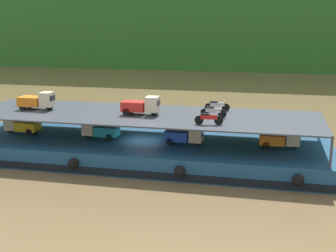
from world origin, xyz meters
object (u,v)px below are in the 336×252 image
mini_truck_lower_mid (185,135)px  mini_truck_upper_mid (141,106)px  mini_truck_upper_stern (37,101)px  motorcycle_upper_centre (213,111)px  motorcycle_upper_stbd (217,106)px  motorcycle_upper_port (209,118)px  mini_truck_lower_fore (280,139)px  cargo_barge (143,150)px  mini_truck_lower_stern (22,125)px  mini_truck_lower_aft (100,130)px

mini_truck_lower_mid → mini_truck_upper_mid: size_ratio=1.01×
mini_truck_upper_stern → motorcycle_upper_centre: size_ratio=1.45×
mini_truck_upper_mid → motorcycle_upper_stbd: (5.22, 2.55, -0.26)m
mini_truck_lower_mid → motorcycle_upper_port: size_ratio=1.47×
mini_truck_lower_fore → motorcycle_upper_port: (-4.75, -2.39, 1.74)m
cargo_barge → mini_truck_lower_stern: 10.00m
mini_truck_lower_aft → mini_truck_upper_mid: 3.84m
mini_truck_upper_stern → cargo_barge: bearing=0.5°
mini_truck_upper_stern → mini_truck_lower_fore: bearing=0.6°
mini_truck_lower_aft → mini_truck_upper_stern: mini_truck_upper_stern is taller
mini_truck_lower_aft → motorcycle_upper_port: motorcycle_upper_port is taller
mini_truck_lower_stern → mini_truck_lower_aft: (6.59, -0.13, 0.00)m
cargo_barge → mini_truck_lower_aft: size_ratio=9.86×
mini_truck_lower_stern → motorcycle_upper_centre: (15.09, 0.10, 1.74)m
mini_truck_lower_stern → motorcycle_upper_port: 15.33m
mini_truck_lower_fore → mini_truck_upper_stern: (-18.33, -0.20, 2.00)m
mini_truck_lower_stern → mini_truck_upper_stern: size_ratio=1.01×
motorcycle_upper_centre → mini_truck_lower_mid: bearing=-167.5°
mini_truck_lower_stern → mini_truck_upper_stern: 2.49m
mini_truck_upper_mid → motorcycle_upper_stbd: size_ratio=1.45×
mini_truck_lower_stern → mini_truck_lower_mid: same height
mini_truck_upper_stern → motorcycle_upper_centre: (13.60, 0.11, -0.26)m
mini_truck_lower_stern → mini_truck_lower_aft: bearing=-1.2°
cargo_barge → mini_truck_lower_fore: mini_truck_lower_fore is taller
mini_truck_lower_stern → mini_truck_lower_mid: size_ratio=0.99×
mini_truck_lower_stern → mini_truck_lower_mid: bearing=-1.4°
motorcycle_upper_centre → mini_truck_upper_stern: bearing=-179.5°
mini_truck_lower_aft → motorcycle_upper_port: (8.48, -2.06, 1.74)m
mini_truck_lower_mid → mini_truck_upper_stern: 11.82m
motorcycle_upper_stbd → mini_truck_lower_aft: bearing=-163.5°
mini_truck_lower_mid → mini_truck_lower_stern: bearing=178.6°
cargo_barge → motorcycle_upper_port: size_ratio=14.44×
mini_truck_lower_stern → motorcycle_upper_centre: 15.19m
mini_truck_lower_stern → motorcycle_upper_stbd: size_ratio=1.46×
cargo_barge → mini_truck_upper_mid: 3.45m
mini_truck_lower_stern → mini_truck_upper_mid: bearing=-0.9°
motorcycle_upper_port → motorcycle_upper_centre: same height
motorcycle_upper_port → mini_truck_lower_mid: bearing=136.2°
mini_truck_upper_mid → mini_truck_lower_aft: bearing=179.6°
mini_truck_upper_mid → mini_truck_upper_stern: bearing=179.0°
mini_truck_lower_stern → motorcycle_upper_port: motorcycle_upper_port is taller
cargo_barge → mini_truck_lower_mid: bearing=-7.1°
mini_truck_lower_stern → motorcycle_upper_stbd: motorcycle_upper_stbd is taller
mini_truck_lower_stern → mini_truck_lower_aft: size_ratio=0.99×
mini_truck_lower_mid → mini_truck_lower_fore: size_ratio=1.00×
mini_truck_upper_stern → motorcycle_upper_stbd: size_ratio=1.45×
mini_truck_lower_fore → motorcycle_upper_centre: bearing=-178.9°
mini_truck_lower_fore → mini_truck_upper_mid: size_ratio=1.01×
motorcycle_upper_port → motorcycle_upper_centre: bearing=89.6°
mini_truck_lower_aft → motorcycle_upper_stbd: motorcycle_upper_stbd is taller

